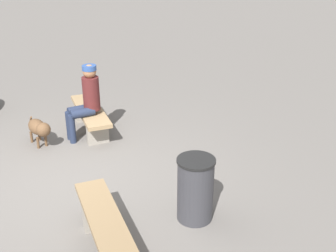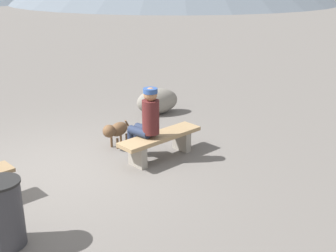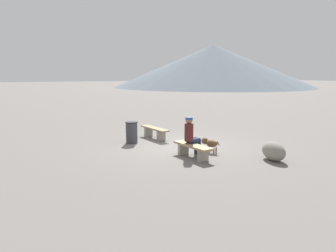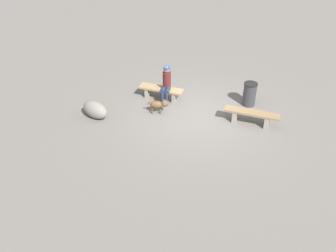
# 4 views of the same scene
# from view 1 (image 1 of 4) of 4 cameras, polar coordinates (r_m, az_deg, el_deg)

# --- Properties ---
(ground) EXTENTS (210.00, 210.00, 0.06)m
(ground) POSITION_cam_1_polar(r_m,az_deg,el_deg) (6.39, -12.98, -7.47)
(ground) COLOR slate
(bench_left) EXTENTS (1.77, 0.56, 0.45)m
(bench_left) POSITION_cam_1_polar(r_m,az_deg,el_deg) (4.85, -8.06, -13.75)
(bench_left) COLOR gray
(bench_left) RESTS_ON ground
(bench_right) EXTENTS (1.61, 0.58, 0.43)m
(bench_right) POSITION_cam_1_polar(r_m,az_deg,el_deg) (7.74, -10.20, 1.40)
(bench_right) COLOR gray
(bench_right) RESTS_ON ground
(seated_person) EXTENTS (0.39, 0.61, 1.29)m
(seated_person) POSITION_cam_1_polar(r_m,az_deg,el_deg) (7.36, -10.77, 3.70)
(seated_person) COLOR #511E1E
(seated_person) RESTS_ON ground
(dog) EXTENTS (0.67, 0.42, 0.48)m
(dog) POSITION_cam_1_polar(r_m,az_deg,el_deg) (7.38, -16.70, -0.26)
(dog) COLOR brown
(dog) RESTS_ON ground
(trash_bin) EXTENTS (0.47, 0.47, 0.83)m
(trash_bin) POSITION_cam_1_polar(r_m,az_deg,el_deg) (5.30, 3.63, -8.33)
(trash_bin) COLOR #38383D
(trash_bin) RESTS_ON ground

